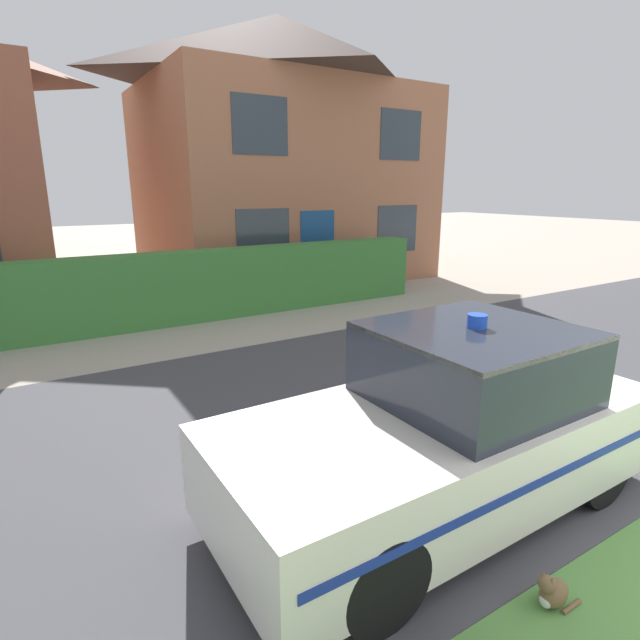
% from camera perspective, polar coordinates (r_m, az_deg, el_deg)
% --- Properties ---
extents(road_strip, '(28.00, 5.99, 0.01)m').
position_cam_1_polar(road_strip, '(6.68, 8.44, -8.70)').
color(road_strip, '#424247').
rests_on(road_strip, ground).
extents(garden_hedge, '(11.32, 0.59, 1.43)m').
position_cam_1_polar(garden_hedge, '(10.45, -15.44, 3.62)').
color(garden_hedge, '#3D7F38').
rests_on(garden_hedge, ground).
extents(police_car, '(3.88, 1.68, 1.65)m').
position_cam_1_polar(police_car, '(4.42, 14.37, -11.82)').
color(police_car, black).
rests_on(police_car, road_strip).
extents(cat, '(0.32, 0.18, 0.29)m').
position_cam_1_polar(cat, '(3.99, 25.04, -26.35)').
color(cat, brown).
rests_on(cat, ground).
extents(house_right, '(8.00, 6.50, 7.44)m').
position_cam_1_polar(house_right, '(15.98, -4.61, 18.90)').
color(house_right, '#A86B4C').
rests_on(house_right, ground).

